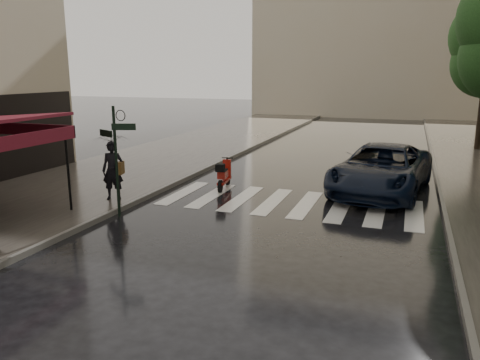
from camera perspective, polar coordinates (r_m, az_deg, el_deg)
The scene contains 10 objects.
ground at distance 10.76m, azimuth -18.17°, elevation -9.39°, with size 120.00×120.00×0.00m, color black.
sidewalk_near at distance 22.85m, azimuth -8.68°, elevation 2.96°, with size 6.00×60.00×0.12m, color #38332D.
curb_near at distance 21.57m, azimuth -1.53°, elevation 2.55°, with size 0.12×60.00×0.16m, color #595651.
curb_far at distance 20.15m, azimuth 22.75°, elevation 0.79°, with size 0.12×60.00×0.16m, color #595651.
crosswalk at distance 14.69m, azimuth 6.01°, elevation -2.78°, with size 7.85×3.20×0.01m.
signpost at distance 13.28m, azimuth -14.88°, elevation 3.26°, with size 1.17×0.29×3.10m.
backdrop_building at distance 46.25m, azimuth 16.68°, elevation 19.94°, with size 22.00×6.00×20.00m, color #BFB092.
pedestrian_with_umbrella at distance 14.77m, azimuth -15.41°, elevation 4.06°, with size 1.33×1.34×2.54m.
scooter at distance 16.24m, azimuth -1.99°, elevation 0.52°, with size 0.51×1.55×1.02m.
parked_car at distance 16.44m, azimuth 16.89°, elevation 1.30°, with size 2.68×5.81×1.61m, color black.
Camera 1 is at (6.33, -7.74, 3.97)m, focal length 35.00 mm.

